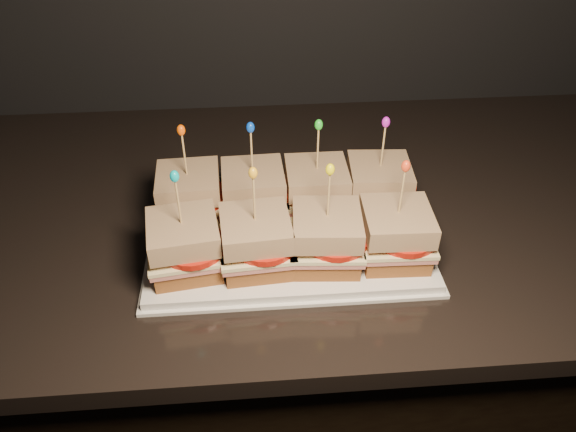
{
  "coord_description": "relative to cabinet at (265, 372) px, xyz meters",
  "views": [
    {
      "loc": [
        -0.65,
        0.87,
        1.48
      ],
      "look_at": [
        -0.6,
        1.53,
        0.97
      ],
      "focal_mm": 35.0,
      "sensor_mm": 36.0,
      "label": 1
    }
  ],
  "objects": [
    {
      "name": "sandwich_1_pick",
      "position": [
        -0.01,
        -0.06,
        0.6
      ],
      "size": [
        0.0,
        0.0,
        0.09
      ],
      "primitive_type": "cylinder",
      "color": "tan",
      "rests_on": "sandwich_1_bread_top"
    },
    {
      "name": "sandwich_3_cheese",
      "position": [
        0.19,
        -0.06,
        0.53
      ],
      "size": [
        0.11,
        0.11,
        0.01
      ],
      "primitive_type": "cube",
      "rotation": [
        0.0,
        0.0,
        -0.07
      ],
      "color": "#F4E8A9",
      "rests_on": "sandwich_3_ham"
    },
    {
      "name": "sandwich_4_cheese",
      "position": [
        -0.11,
        -0.18,
        0.53
      ],
      "size": [
        0.12,
        0.11,
        0.01
      ],
      "primitive_type": "cube",
      "rotation": [
        0.0,
        0.0,
        0.14
      ],
      "color": "#F4E8A9",
      "rests_on": "sandwich_4_ham"
    },
    {
      "name": "granite_slab",
      "position": [
        0.0,
        -0.0,
        0.46
      ],
      "size": [
        2.29,
        0.73,
        0.03
      ],
      "primitive_type": "cube",
      "color": "black",
      "rests_on": "cabinet"
    },
    {
      "name": "sandwich_5_tomato",
      "position": [
        0.0,
        -0.18,
        0.53
      ],
      "size": [
        0.09,
        0.09,
        0.01
      ],
      "primitive_type": "cylinder",
      "color": "red",
      "rests_on": "sandwich_5_cheese"
    },
    {
      "name": "sandwich_7_pick",
      "position": [
        0.19,
        -0.18,
        0.6
      ],
      "size": [
        0.0,
        0.0,
        0.09
      ],
      "primitive_type": "cylinder",
      "color": "tan",
      "rests_on": "sandwich_7_bread_top"
    },
    {
      "name": "sandwich_6_tomato",
      "position": [
        0.1,
        -0.18,
        0.53
      ],
      "size": [
        0.09,
        0.09,
        0.01
      ],
      "primitive_type": "cylinder",
      "color": "red",
      "rests_on": "sandwich_6_cheese"
    },
    {
      "name": "sandwich_7_bread_top",
      "position": [
        0.19,
        -0.18,
        0.55
      ],
      "size": [
        0.1,
        0.1,
        0.03
      ],
      "primitive_type": "cube",
      "rotation": [
        0.0,
        0.0,
        -0.03
      ],
      "color": "brown",
      "rests_on": "sandwich_7_tomato"
    },
    {
      "name": "sandwich_2_frill",
      "position": [
        0.09,
        -0.06,
        0.65
      ],
      "size": [
        0.01,
        0.01,
        0.02
      ],
      "primitive_type": "ellipsoid",
      "color": "green",
      "rests_on": "sandwich_2_pick"
    },
    {
      "name": "sandwich_5_ham",
      "position": [
        -0.01,
        -0.18,
        0.52
      ],
      "size": [
        0.11,
        0.11,
        0.01
      ],
      "primitive_type": "cube",
      "rotation": [
        0.0,
        0.0,
        0.08
      ],
      "color": "#BF5C54",
      "rests_on": "sandwich_5_bread_bot"
    },
    {
      "name": "platter",
      "position": [
        0.04,
        -0.12,
        0.48
      ],
      "size": [
        0.42,
        0.26,
        0.02
      ],
      "primitive_type": "cube",
      "color": "white",
      "rests_on": "granite_slab"
    },
    {
      "name": "sandwich_5_bread_top",
      "position": [
        -0.01,
        -0.18,
        0.55
      ],
      "size": [
        0.1,
        0.1,
        0.03
      ],
      "primitive_type": "cube",
      "rotation": [
        0.0,
        0.0,
        0.08
      ],
      "color": "brown",
      "rests_on": "sandwich_5_tomato"
    },
    {
      "name": "sandwich_0_cheese",
      "position": [
        -0.11,
        -0.06,
        0.53
      ],
      "size": [
        0.11,
        0.1,
        0.01
      ],
      "primitive_type": "cube",
      "rotation": [
        0.0,
        0.0,
        0.04
      ],
      "color": "#F4E8A9",
      "rests_on": "sandwich_0_ham"
    },
    {
      "name": "sandwich_1_bread_top",
      "position": [
        -0.01,
        -0.06,
        0.55
      ],
      "size": [
        0.1,
        0.1,
        0.03
      ],
      "primitive_type": "cube",
      "rotation": [
        0.0,
        0.0,
        0.04
      ],
      "color": "brown",
      "rests_on": "sandwich_1_tomato"
    },
    {
      "name": "sandwich_3_bread_bot",
      "position": [
        0.19,
        -0.06,
        0.5
      ],
      "size": [
        0.1,
        0.1,
        0.03
      ],
      "primitive_type": "cube",
      "rotation": [
        0.0,
        0.0,
        -0.07
      ],
      "color": "brown",
      "rests_on": "platter"
    },
    {
      "name": "sandwich_3_tomato",
      "position": [
        0.2,
        -0.06,
        0.53
      ],
      "size": [
        0.09,
        0.09,
        0.01
      ],
      "primitive_type": "cylinder",
      "color": "red",
      "rests_on": "sandwich_3_cheese"
    },
    {
      "name": "sandwich_7_cheese",
      "position": [
        0.19,
        -0.18,
        0.53
      ],
      "size": [
        0.11,
        0.1,
        0.01
      ],
      "primitive_type": "cube",
      "rotation": [
        0.0,
        0.0,
        -0.03
      ],
      "color": "#F4E8A9",
      "rests_on": "sandwich_7_ham"
    },
    {
      "name": "sandwich_6_bread_bot",
      "position": [
        0.09,
        -0.18,
        0.5
      ],
      "size": [
        0.1,
        0.1,
        0.03
      ],
      "primitive_type": "cube",
      "rotation": [
        0.0,
        0.0,
        -0.07
      ],
      "color": "brown",
      "rests_on": "platter"
    },
    {
      "name": "sandwich_0_bread_bot",
      "position": [
        -0.11,
        -0.06,
        0.5
      ],
      "size": [
        0.1,
        0.1,
        0.03
      ],
      "primitive_type": "cube",
      "rotation": [
        0.0,
        0.0,
        0.04
      ],
      "color": "brown",
      "rests_on": "platter"
    },
    {
      "name": "sandwich_2_pick",
      "position": [
        0.09,
        -0.06,
        0.6
      ],
      "size": [
        0.0,
        0.0,
        0.09
      ],
      "primitive_type": "cylinder",
      "color": "tan",
      "rests_on": "sandwich_2_bread_top"
    },
    {
      "name": "cabinet",
      "position": [
        0.0,
        0.0,
        0.0
      ],
      "size": [
        2.25,
        0.69,
        0.88
      ],
      "primitive_type": "cube",
      "color": "black",
      "rests_on": "ground"
    },
    {
      "name": "sandwich_5_frill",
      "position": [
        -0.01,
        -0.18,
        0.65
      ],
      "size": [
        0.01,
        0.01,
        0.02
      ],
      "primitive_type": "ellipsoid",
      "color": "gold",
      "rests_on": "sandwich_5_pick"
    },
    {
      "name": "sandwich_4_bread_bot",
      "position": [
        -0.11,
        -0.18,
        0.5
      ],
      "size": [
        0.1,
        0.1,
        0.03
      ],
      "primitive_type": "cube",
      "rotation": [
        0.0,
        0.0,
        0.14
      ],
      "color": "brown",
      "rests_on": "platter"
    },
    {
      "name": "sandwich_6_cheese",
      "position": [
        0.09,
        -0.18,
        0.53
      ],
      "size": [
        0.11,
        0.11,
        0.01
      ],
      "primitive_type": "cube",
      "rotation": [
        0.0,
        0.0,
        -0.07
      ],
      "color": "#F4E8A9",
      "rests_on": "sandwich_6_ham"
    },
    {
      "name": "sandwich_0_pick",
      "position": [
        -0.11,
        -0.06,
        0.6
      ],
      "size": [
        0.0,
        0.0,
        0.09
      ],
      "primitive_type": "cylinder",
      "color": "tan",
      "rests_on": "sandwich_0_bread_top"
    },
    {
      "name": "platter_rim",
      "position": [
        0.04,
        -0.12,
        0.48
      ],
      "size": [
        0.43,
        0.27,
        0.01
      ],
      "primitive_type": "cube",
      "color": "white",
      "rests_on": "granite_slab"
    },
    {
      "name": "sandwich_1_ham",
      "position": [
        -0.01,
        -0.06,
        0.52
      ],
      "size": [
        0.11,
        0.1,
        0.01
      ],
      "primitive_type": "cube",
      "rotation": [
        0.0,
        0.0,
        0.04
      ],
      "color": "#BF5C54",
      "rests_on": "sandwich_1_bread_bot"
    },
    {
      "name": "sandwich_7_bread_bot",
      "position": [
        0.19,
        -0.18,
        0.5
      ],
      "size": [
        0.1,
        0.1,
        0.03
      ],
      "primitive_type": "cube",
      "rotation": [
        0.0,
        0.0,
        -0.03
      ],
      "color": "brown",
      "rests_on": "platter"
    },
    {
      "name": "sandwich_6_bread_top",
      "position": [
        0.09,
        -0.18,
        0.55
      ],
      "size": [
        0.1,
        0.1,
        0.03
      ],
      "primitive_type": "cube",
      "rotation": [
        0.0,
        0.0,
        -0.07
      ],
      "color": "brown",
      "rests_on": "sandwich_6_tomato"
    },
    {
      "name": "sandwich_2_bread_bot",
      "position": [
        0.09,
        -0.06,
        0.5
      ],
      "size": [
        0.09,
        0.09,
        0.03
      ],
      "primitive_type": "cube",
      "rotation": [
        0.0,
        0.0,
        -0.0
      ],
      "color": "brown",
      "rests_on": "platter"
    },
    {
      "name": "sandwich_1_tomato",
      "position": [
        0.0,
        -0.06,
        0.53
      ],
      "size": [
        0.09,
        0.09,
        0.01
      ],
      "primitive_type": "cylinder",
      "color": "red",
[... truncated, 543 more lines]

